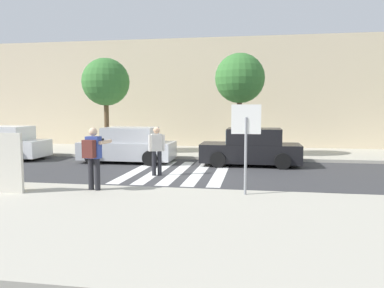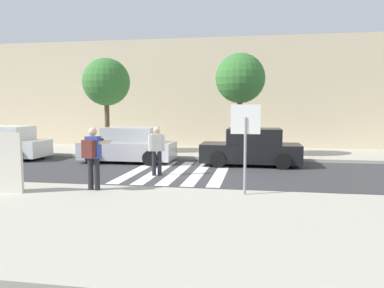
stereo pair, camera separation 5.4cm
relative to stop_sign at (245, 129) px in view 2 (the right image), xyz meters
name	(u,v)px [view 2 (the right image)]	position (x,y,z in m)	size (l,w,h in m)	color
ground_plane	(177,173)	(-2.60, 3.70, -1.84)	(120.00, 120.00, 0.00)	#38383A
sidewalk_near	(115,220)	(-2.60, -2.50, -1.77)	(60.00, 6.00, 0.14)	#B2AD9E
sidewalk_far	(201,152)	(-2.60, 9.70, -1.77)	(60.00, 4.80, 0.14)	#B2AD9E
building_facade_far	(211,95)	(-2.60, 14.10, 1.39)	(56.00, 4.00, 6.45)	beige
crosswalk_stripe_0	(137,170)	(-4.20, 3.90, -1.84)	(0.44, 5.20, 0.01)	silver
crosswalk_stripe_1	(158,171)	(-3.40, 3.90, -1.84)	(0.44, 5.20, 0.01)	silver
crosswalk_stripe_2	(178,172)	(-2.60, 3.90, -1.84)	(0.44, 5.20, 0.01)	silver
crosswalk_stripe_3	(199,172)	(-1.80, 3.90, -1.84)	(0.44, 5.20, 0.01)	silver
crosswalk_stripe_4	(220,173)	(-1.00, 3.90, -1.84)	(0.44, 5.20, 0.01)	silver
stop_sign	(245,129)	(0.00, 0.00, 0.00)	(0.76, 0.08, 2.34)	gray
photographer_with_backpack	(93,153)	(-4.12, -0.18, -0.67)	(0.64, 0.89, 1.72)	#232328
pedestrian_crossing	(157,148)	(-3.19, 3.03, -0.87)	(0.54, 0.37, 1.72)	#232328
parked_car_white	(4,144)	(-11.38, 6.00, -1.12)	(4.10, 1.92, 1.55)	white
parked_car_silver	(129,146)	(-5.27, 6.00, -1.12)	(4.10, 1.92, 1.55)	#B7BABF
parked_car_black	(251,148)	(0.09, 6.00, -1.12)	(4.10, 1.92, 1.55)	black
street_tree_west	(106,82)	(-7.17, 8.24, 1.83)	(2.37, 2.37, 4.74)	brown
street_tree_center	(240,79)	(-0.49, 8.00, 1.91)	(2.32, 2.32, 4.80)	brown
advertising_board	(3,163)	(-6.36, -0.84, -0.90)	(1.10, 0.11, 1.60)	beige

